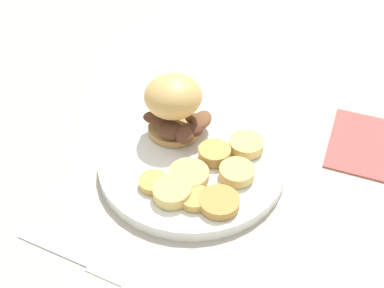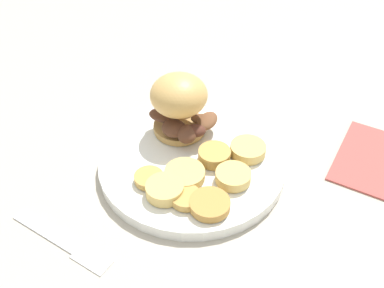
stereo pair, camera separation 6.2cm
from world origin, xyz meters
TOP-DOWN VIEW (x-y plane):
  - ground_plane at (0.00, 0.00)m, footprint 4.00×4.00m
  - dinner_plate at (0.00, 0.00)m, footprint 0.27×0.27m
  - sandwich at (0.00, 0.06)m, footprint 0.11×0.11m
  - potato_round_0 at (-0.02, -0.04)m, footprint 0.06×0.06m
  - potato_round_1 at (-0.01, -0.10)m, footprint 0.05×0.05m
  - potato_round_2 at (0.04, -0.06)m, footprint 0.05×0.05m
  - potato_round_3 at (-0.05, -0.06)m, footprint 0.05×0.05m
  - potato_round_4 at (-0.03, -0.08)m, footprint 0.04×0.04m
  - potato_round_5 at (-0.07, -0.03)m, footprint 0.04×0.04m
  - potato_round_6 at (0.03, -0.01)m, footprint 0.05×0.05m
  - potato_round_7 at (0.08, -0.02)m, footprint 0.05×0.05m
  - fork at (-0.19, -0.08)m, footprint 0.11×0.13m
  - napkin at (0.26, -0.06)m, footprint 0.17×0.17m

SIDE VIEW (x-z plane):
  - ground_plane at x=0.00m, z-range 0.00..0.00m
  - fork at x=-0.19m, z-range 0.00..0.00m
  - napkin at x=0.26m, z-range 0.00..0.01m
  - dinner_plate at x=0.00m, z-range 0.00..0.02m
  - potato_round_5 at x=-0.07m, z-range 0.02..0.03m
  - potato_round_4 at x=-0.03m, z-range 0.02..0.03m
  - potato_round_1 at x=-0.01m, z-range 0.02..0.03m
  - potato_round_0 at x=-0.02m, z-range 0.02..0.03m
  - potato_round_2 at x=0.04m, z-range 0.02..0.03m
  - potato_round_7 at x=0.08m, z-range 0.02..0.03m
  - potato_round_3 at x=-0.05m, z-range 0.02..0.04m
  - potato_round_6 at x=0.03m, z-range 0.02..0.04m
  - sandwich at x=0.00m, z-range 0.02..0.11m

